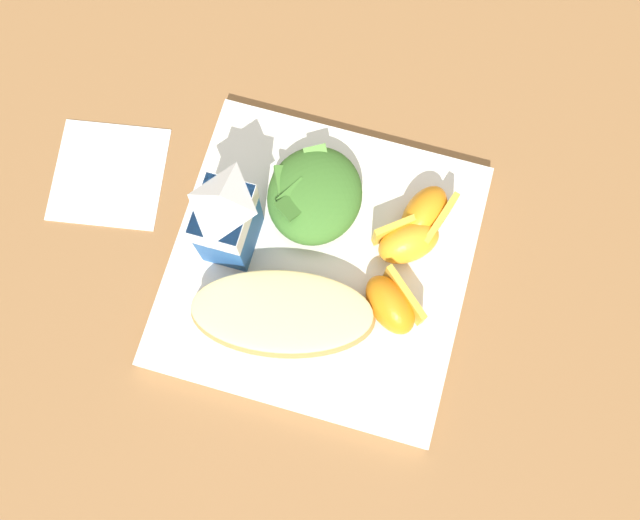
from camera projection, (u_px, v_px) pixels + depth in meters
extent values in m
plane|color=olive|center=(320.00, 267.00, 0.67)|extent=(3.00, 3.00, 0.00)
cube|color=white|center=(320.00, 265.00, 0.66)|extent=(0.28, 0.28, 0.02)
ellipsoid|color=#B77F42|center=(283.00, 315.00, 0.62)|extent=(0.11, 0.18, 0.03)
ellipsoid|color=#B22D19|center=(282.00, 313.00, 0.61)|extent=(0.10, 0.17, 0.01)
ellipsoid|color=#EAD184|center=(282.00, 311.00, 0.61)|extent=(0.11, 0.18, 0.01)
ellipsoid|color=#3D7028|center=(315.00, 195.00, 0.65)|extent=(0.10, 0.09, 0.04)
cube|color=#3D7028|center=(315.00, 198.00, 0.64)|extent=(0.04, 0.03, 0.01)
cube|color=#4C8433|center=(287.00, 181.00, 0.64)|extent=(0.04, 0.03, 0.01)
cube|color=#3D7028|center=(293.00, 205.00, 0.63)|extent=(0.04, 0.03, 0.02)
cube|color=#3D7028|center=(296.00, 197.00, 0.63)|extent=(0.04, 0.04, 0.01)
cube|color=#5B8E3D|center=(318.00, 162.00, 0.65)|extent=(0.04, 0.03, 0.02)
cube|color=#336023|center=(328.00, 184.00, 0.64)|extent=(0.03, 0.04, 0.01)
cube|color=#3D7028|center=(309.00, 184.00, 0.64)|extent=(0.03, 0.02, 0.01)
cube|color=#23569E|center=(229.00, 221.00, 0.62)|extent=(0.06, 0.04, 0.09)
cube|color=white|center=(225.00, 210.00, 0.59)|extent=(0.06, 0.05, 0.03)
pyramid|color=white|center=(221.00, 200.00, 0.56)|extent=(0.06, 0.04, 0.02)
ellipsoid|color=orange|center=(390.00, 305.00, 0.62)|extent=(0.07, 0.07, 0.04)
cube|color=gold|center=(405.00, 295.00, 0.62)|extent=(0.04, 0.05, 0.03)
ellipsoid|color=orange|center=(409.00, 242.00, 0.64)|extent=(0.07, 0.07, 0.04)
cube|color=gold|center=(402.00, 227.00, 0.64)|extent=(0.04, 0.05, 0.03)
ellipsoid|color=orange|center=(424.00, 214.00, 0.64)|extent=(0.07, 0.05, 0.04)
cube|color=gold|center=(439.00, 223.00, 0.64)|extent=(0.06, 0.02, 0.03)
cube|color=white|center=(109.00, 174.00, 0.69)|extent=(0.13, 0.13, 0.00)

